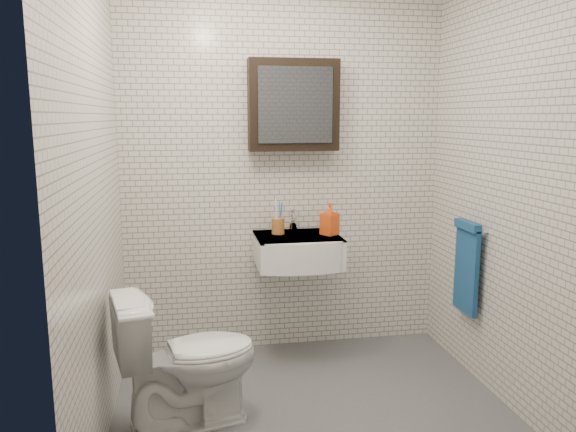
% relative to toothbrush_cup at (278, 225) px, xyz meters
% --- Properties ---
extents(ground, '(2.20, 2.00, 0.01)m').
position_rel_toothbrush_cup_xyz_m(ground, '(0.07, -0.85, -0.90)').
color(ground, '#52545A').
rests_on(ground, ground).
extents(room_shell, '(2.22, 2.02, 2.51)m').
position_rel_toothbrush_cup_xyz_m(room_shell, '(0.07, -0.85, 0.56)').
color(room_shell, silver).
rests_on(room_shell, ground).
extents(washbasin, '(0.55, 0.50, 0.20)m').
position_rel_toothbrush_cup_xyz_m(washbasin, '(0.12, -0.12, -0.15)').
color(washbasin, white).
rests_on(washbasin, room_shell).
extents(faucet, '(0.06, 0.20, 0.15)m').
position_rel_toothbrush_cup_xyz_m(faucet, '(0.12, 0.08, 0.01)').
color(faucet, silver).
rests_on(faucet, washbasin).
extents(mirror_cabinet, '(0.60, 0.15, 0.60)m').
position_rel_toothbrush_cup_xyz_m(mirror_cabinet, '(0.12, 0.08, 0.79)').
color(mirror_cabinet, black).
rests_on(mirror_cabinet, room_shell).
extents(towel_rail, '(0.09, 0.30, 0.58)m').
position_rel_toothbrush_cup_xyz_m(towel_rail, '(1.11, -0.50, -0.18)').
color(towel_rail, silver).
rests_on(towel_rail, room_shell).
extents(toothbrush_cup, '(0.10, 0.10, 0.23)m').
position_rel_toothbrush_cup_xyz_m(toothbrush_cup, '(0.00, 0.00, 0.00)').
color(toothbrush_cup, '#A9632A').
rests_on(toothbrush_cup, washbasin).
extents(soap_bottle, '(0.14, 0.14, 0.21)m').
position_rel_toothbrush_cup_xyz_m(soap_bottle, '(0.33, -0.09, 0.05)').
color(soap_bottle, '#F04C19').
rests_on(soap_bottle, washbasin).
extents(toilet, '(0.80, 0.57, 0.74)m').
position_rel_toothbrush_cup_xyz_m(toilet, '(-0.61, -0.82, -0.54)').
color(toilet, white).
rests_on(toilet, ground).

